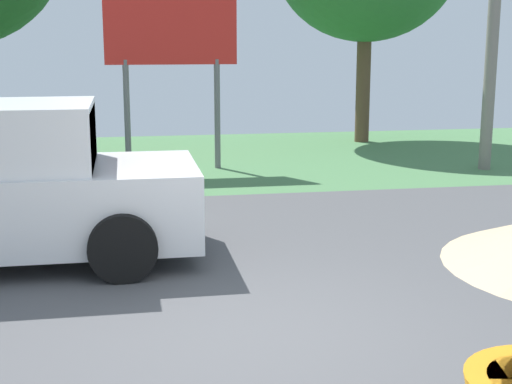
# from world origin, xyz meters

# --- Properties ---
(ground_plane) EXTENTS (40.00, 22.00, 0.20)m
(ground_plane) POSITION_xyz_m (0.00, 2.95, -0.05)
(ground_plane) COLOR #4C4C4F
(roadside_billboard) EXTENTS (2.60, 0.12, 3.50)m
(roadside_billboard) POSITION_xyz_m (-0.16, 8.72, 2.55)
(roadside_billboard) COLOR slate
(roadside_billboard) RESTS_ON ground_plane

